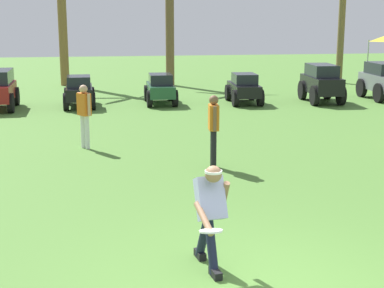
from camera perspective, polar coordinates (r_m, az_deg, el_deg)
frisbee_thrower at (r=7.45m, az=1.76°, el=-6.53°), size 0.47×1.13×1.42m
frisbee_in_flight at (r=6.85m, az=1.85°, el=-8.43°), size 0.29×0.29×0.08m
teammate_near_sideline at (r=12.42m, az=2.11°, el=1.91°), size 0.22×0.50×1.56m
teammate_midfield at (r=14.46m, az=-10.41°, el=3.23°), size 0.36×0.45×1.56m
parked_car_slot_b at (r=21.15m, az=-10.89°, el=5.08°), size 1.13×2.22×1.10m
parked_car_slot_c at (r=21.49m, az=-3.08°, el=5.40°), size 1.12×2.22×1.10m
parked_car_slot_d at (r=21.69m, az=5.06°, el=5.44°), size 1.18×2.24×1.10m
parked_car_slot_e at (r=22.37m, az=12.44°, el=5.87°), size 1.30×2.41×1.40m
parked_car_slot_f at (r=23.73m, az=18.00°, el=5.92°), size 1.21×2.37×1.40m
palm_tree_left_of_centre at (r=27.59m, az=-12.56°, el=13.27°), size 3.38×3.27×6.51m
palm_tree_right_of_centre at (r=27.02m, az=-2.22°, el=12.13°), size 3.32×3.11×5.30m
palm_tree_far_right at (r=28.81m, az=14.34°, el=12.72°), size 3.54×3.72×5.61m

